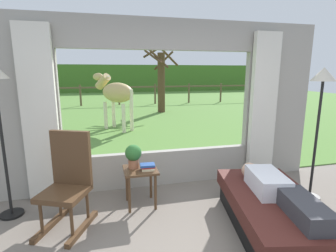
{
  "coord_description": "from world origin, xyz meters",
  "views": [
    {
      "loc": [
        -0.86,
        -1.65,
        1.79
      ],
      "look_at": [
        0.0,
        1.8,
        1.05
      ],
      "focal_mm": 28.0,
      "sensor_mm": 36.0,
      "label": 1
    }
  ],
  "objects_px": {
    "horse": "(116,93)",
    "pasture_tree": "(161,79)",
    "recliner_sofa": "(273,213)",
    "book_stack": "(148,167)",
    "reclining_person": "(278,190)",
    "potted_plant": "(133,155)",
    "floor_lamp_right": "(321,94)",
    "rocking_chair": "(68,181)",
    "side_table": "(140,175)"
  },
  "relations": [
    {
      "from": "rocking_chair",
      "to": "book_stack",
      "type": "relative_size",
      "value": 5.51
    },
    {
      "from": "recliner_sofa",
      "to": "pasture_tree",
      "type": "distance_m",
      "value": 9.11
    },
    {
      "from": "reclining_person",
      "to": "floor_lamp_right",
      "type": "xyz_separation_m",
      "value": [
        1.02,
        0.61,
        0.97
      ]
    },
    {
      "from": "horse",
      "to": "pasture_tree",
      "type": "bearing_deg",
      "value": 18.96
    },
    {
      "from": "potted_plant",
      "to": "floor_lamp_right",
      "type": "height_order",
      "value": "floor_lamp_right"
    },
    {
      "from": "book_stack",
      "to": "side_table",
      "type": "bearing_deg",
      "value": 148.09
    },
    {
      "from": "book_stack",
      "to": "floor_lamp_right",
      "type": "bearing_deg",
      "value": -8.18
    },
    {
      "from": "potted_plant",
      "to": "pasture_tree",
      "type": "height_order",
      "value": "pasture_tree"
    },
    {
      "from": "rocking_chair",
      "to": "side_table",
      "type": "distance_m",
      "value": 0.92
    },
    {
      "from": "pasture_tree",
      "to": "rocking_chair",
      "type": "bearing_deg",
      "value": -109.51
    },
    {
      "from": "recliner_sofa",
      "to": "horse",
      "type": "relative_size",
      "value": 1.07
    },
    {
      "from": "floor_lamp_right",
      "to": "pasture_tree",
      "type": "relative_size",
      "value": 0.6
    },
    {
      "from": "reclining_person",
      "to": "potted_plant",
      "type": "xyz_separation_m",
      "value": [
        -1.45,
        1.06,
        0.18
      ]
    },
    {
      "from": "recliner_sofa",
      "to": "potted_plant",
      "type": "relative_size",
      "value": 5.78
    },
    {
      "from": "side_table",
      "to": "pasture_tree",
      "type": "xyz_separation_m",
      "value": [
        2.06,
        8.04,
        1.07
      ]
    },
    {
      "from": "recliner_sofa",
      "to": "floor_lamp_right",
      "type": "relative_size",
      "value": 1.0
    },
    {
      "from": "reclining_person",
      "to": "book_stack",
      "type": "bearing_deg",
      "value": 155.4
    },
    {
      "from": "recliner_sofa",
      "to": "rocking_chair",
      "type": "distance_m",
      "value": 2.37
    },
    {
      "from": "side_table",
      "to": "pasture_tree",
      "type": "distance_m",
      "value": 8.37
    },
    {
      "from": "horse",
      "to": "book_stack",
      "type": "bearing_deg",
      "value": -125.59
    },
    {
      "from": "floor_lamp_right",
      "to": "pasture_tree",
      "type": "xyz_separation_m",
      "value": [
        -0.33,
        8.43,
        0.01
      ]
    },
    {
      "from": "book_stack",
      "to": "pasture_tree",
      "type": "relative_size",
      "value": 0.07
    },
    {
      "from": "book_stack",
      "to": "pasture_tree",
      "type": "height_order",
      "value": "pasture_tree"
    },
    {
      "from": "book_stack",
      "to": "reclining_person",
      "type": "bearing_deg",
      "value": -36.44
    },
    {
      "from": "recliner_sofa",
      "to": "pasture_tree",
      "type": "height_order",
      "value": "pasture_tree"
    },
    {
      "from": "recliner_sofa",
      "to": "reclining_person",
      "type": "xyz_separation_m",
      "value": [
        -0.0,
        -0.05,
        0.3
      ]
    },
    {
      "from": "horse",
      "to": "pasture_tree",
      "type": "relative_size",
      "value": 0.56
    },
    {
      "from": "reclining_person",
      "to": "floor_lamp_right",
      "type": "distance_m",
      "value": 1.54
    },
    {
      "from": "rocking_chair",
      "to": "floor_lamp_right",
      "type": "height_order",
      "value": "floor_lamp_right"
    },
    {
      "from": "floor_lamp_right",
      "to": "pasture_tree",
      "type": "bearing_deg",
      "value": 92.25
    },
    {
      "from": "reclining_person",
      "to": "horse",
      "type": "bearing_deg",
      "value": 115.4
    },
    {
      "from": "rocking_chair",
      "to": "floor_lamp_right",
      "type": "xyz_separation_m",
      "value": [
        3.27,
        -0.13,
        0.95
      ]
    },
    {
      "from": "horse",
      "to": "reclining_person",
      "type": "bearing_deg",
      "value": -113.68
    },
    {
      "from": "reclining_person",
      "to": "side_table",
      "type": "xyz_separation_m",
      "value": [
        -1.37,
        1.0,
        -0.1
      ]
    },
    {
      "from": "pasture_tree",
      "to": "recliner_sofa",
      "type": "bearing_deg",
      "value": -94.41
    },
    {
      "from": "rocking_chair",
      "to": "book_stack",
      "type": "bearing_deg",
      "value": 35.34
    },
    {
      "from": "side_table",
      "to": "book_stack",
      "type": "bearing_deg",
      "value": -31.91
    },
    {
      "from": "reclining_person",
      "to": "potted_plant",
      "type": "relative_size",
      "value": 4.47
    },
    {
      "from": "floor_lamp_right",
      "to": "horse",
      "type": "bearing_deg",
      "value": 114.87
    },
    {
      "from": "rocking_chair",
      "to": "side_table",
      "type": "bearing_deg",
      "value": 40.03
    },
    {
      "from": "rocking_chair",
      "to": "book_stack",
      "type": "distance_m",
      "value": 0.99
    },
    {
      "from": "recliner_sofa",
      "to": "side_table",
      "type": "height_order",
      "value": "side_table"
    },
    {
      "from": "recliner_sofa",
      "to": "book_stack",
      "type": "xyz_separation_m",
      "value": [
        -1.28,
        0.89,
        0.34
      ]
    },
    {
      "from": "recliner_sofa",
      "to": "side_table",
      "type": "bearing_deg",
      "value": 157.05
    },
    {
      "from": "reclining_person",
      "to": "floor_lamp_right",
      "type": "relative_size",
      "value": 0.77
    },
    {
      "from": "pasture_tree",
      "to": "horse",
      "type": "bearing_deg",
      "value": -123.8
    },
    {
      "from": "potted_plant",
      "to": "horse",
      "type": "xyz_separation_m",
      "value": [
        0.03,
        4.82,
        0.45
      ]
    },
    {
      "from": "potted_plant",
      "to": "floor_lamp_right",
      "type": "distance_m",
      "value": 2.64
    },
    {
      "from": "side_table",
      "to": "horse",
      "type": "xyz_separation_m",
      "value": [
        -0.05,
        4.88,
        0.73
      ]
    },
    {
      "from": "recliner_sofa",
      "to": "reclining_person",
      "type": "distance_m",
      "value": 0.31
    }
  ]
}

